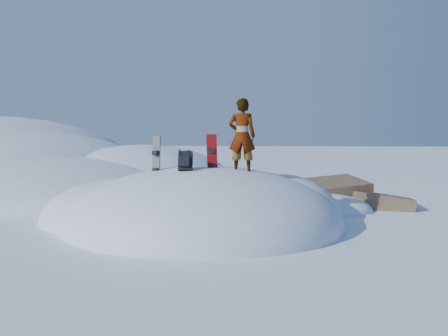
# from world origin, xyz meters

# --- Properties ---
(ground) EXTENTS (120.00, 120.00, 0.00)m
(ground) POSITION_xyz_m (0.00, 0.00, 0.00)
(ground) COLOR white
(ground) RESTS_ON ground
(snow_mound) EXTENTS (8.00, 6.00, 3.00)m
(snow_mound) POSITION_xyz_m (-0.17, 0.24, 0.00)
(snow_mound) COLOR white
(snow_mound) RESTS_ON ground
(snow_ridge) EXTENTS (21.50, 18.50, 6.40)m
(snow_ridge) POSITION_xyz_m (-10.43, 9.85, 0.00)
(snow_ridge) COLOR white
(snow_ridge) RESTS_ON ground
(rock_outcrop) EXTENTS (4.68, 4.41, 1.68)m
(rock_outcrop) POSITION_xyz_m (3.72, 3.01, 0.01)
(rock_outcrop) COLOR brown
(rock_outcrop) RESTS_ON ground
(snowboard_red) EXTENTS (0.27, 0.26, 1.32)m
(snowboard_red) POSITION_xyz_m (0.25, -0.22, 1.64)
(snowboard_red) COLOR red
(snowboard_red) RESTS_ON snow_mound
(snowboard_dark) EXTENTS (0.26, 0.26, 1.39)m
(snowboard_dark) POSITION_xyz_m (-1.13, -0.28, 1.57)
(snowboard_dark) COLOR black
(snowboard_dark) RESTS_ON snow_mound
(backpack) EXTENTS (0.36, 0.47, 0.55)m
(backpack) POSITION_xyz_m (-0.35, -0.64, 1.65)
(backpack) COLOR black
(backpack) RESTS_ON snow_mound
(gear_pile) EXTENTS (0.79, 0.70, 0.21)m
(gear_pile) POSITION_xyz_m (-2.49, -1.19, 0.10)
(gear_pile) COLOR black
(gear_pile) RESTS_ON ground
(person) EXTENTS (0.67, 0.46, 1.79)m
(person) POSITION_xyz_m (0.97, -0.26, 2.25)
(person) COLOR slate
(person) RESTS_ON snow_mound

